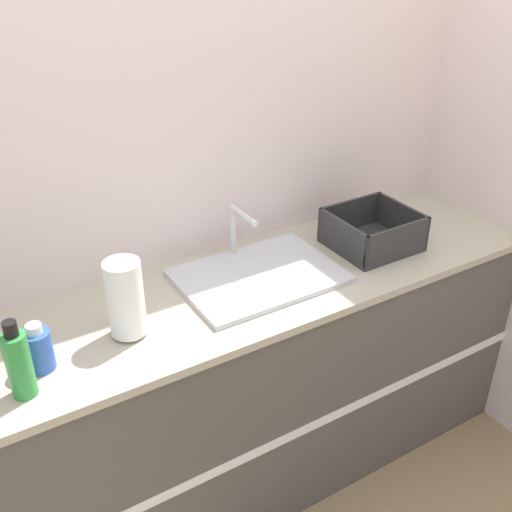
{
  "coord_description": "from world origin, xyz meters",
  "views": [
    {
      "loc": [
        -0.89,
        -1.24,
        2.05
      ],
      "look_at": [
        0.02,
        0.26,
        1.06
      ],
      "focal_mm": 42.0,
      "sensor_mm": 36.0,
      "label": 1
    }
  ],
  "objects_px": {
    "paper_towel_roll": "(126,299)",
    "bottle_green": "(19,363)",
    "bottle_blue": "(38,349)",
    "sink": "(258,274)",
    "dish_rack": "(372,234)"
  },
  "relations": [
    {
      "from": "sink",
      "to": "bottle_blue",
      "type": "distance_m",
      "value": 0.79
    },
    {
      "from": "bottle_blue",
      "to": "bottle_green",
      "type": "xyz_separation_m",
      "value": [
        -0.06,
        -0.08,
        0.04
      ]
    },
    {
      "from": "paper_towel_roll",
      "to": "bottle_green",
      "type": "height_order",
      "value": "paper_towel_roll"
    },
    {
      "from": "dish_rack",
      "to": "bottle_blue",
      "type": "bearing_deg",
      "value": -176.76
    },
    {
      "from": "paper_towel_roll",
      "to": "bottle_blue",
      "type": "relative_size",
      "value": 1.69
    },
    {
      "from": "sink",
      "to": "bottle_green",
      "type": "bearing_deg",
      "value": -167.76
    },
    {
      "from": "sink",
      "to": "bottle_green",
      "type": "relative_size",
      "value": 2.39
    },
    {
      "from": "paper_towel_roll",
      "to": "bottle_blue",
      "type": "xyz_separation_m",
      "value": [
        -0.27,
        -0.02,
        -0.06
      ]
    },
    {
      "from": "sink",
      "to": "dish_rack",
      "type": "bearing_deg",
      "value": -3.07
    },
    {
      "from": "sink",
      "to": "bottle_blue",
      "type": "height_order",
      "value": "sink"
    },
    {
      "from": "sink",
      "to": "bottle_green",
      "type": "distance_m",
      "value": 0.87
    },
    {
      "from": "paper_towel_roll",
      "to": "dish_rack",
      "type": "distance_m",
      "value": 1.02
    },
    {
      "from": "dish_rack",
      "to": "bottle_green",
      "type": "height_order",
      "value": "bottle_green"
    },
    {
      "from": "bottle_blue",
      "to": "bottle_green",
      "type": "bearing_deg",
      "value": -127.44
    },
    {
      "from": "paper_towel_roll",
      "to": "bottle_blue",
      "type": "distance_m",
      "value": 0.28
    }
  ]
}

